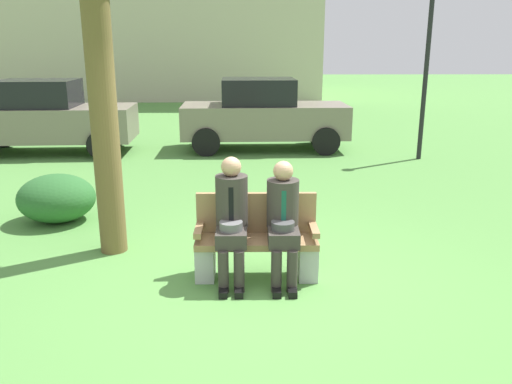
% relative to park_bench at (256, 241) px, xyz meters
% --- Properties ---
extents(ground_plane, '(80.00, 80.00, 0.00)m').
position_rel_park_bench_xyz_m(ground_plane, '(0.14, -0.23, -0.39)').
color(ground_plane, '#528B40').
extents(park_bench, '(1.31, 0.44, 0.90)m').
position_rel_park_bench_xyz_m(park_bench, '(0.00, 0.00, 0.00)').
color(park_bench, '#99754C').
rests_on(park_bench, ground).
extents(seated_man_left, '(0.34, 0.72, 1.34)m').
position_rel_park_bench_xyz_m(seated_man_left, '(-0.26, -0.12, 0.35)').
color(seated_man_left, '#38332D').
rests_on(seated_man_left, ground).
extents(seated_man_right, '(0.34, 0.72, 1.29)m').
position_rel_park_bench_xyz_m(seated_man_right, '(0.28, -0.12, 0.33)').
color(seated_man_right, '#38332D').
rests_on(seated_man_right, ground).
extents(shrub_near_bench, '(1.09, 1.00, 0.68)m').
position_rel_park_bench_xyz_m(shrub_near_bench, '(-2.83, 1.86, -0.05)').
color(shrub_near_bench, '#2A622B').
rests_on(shrub_near_bench, ground).
extents(parked_car_near, '(3.97, 1.85, 1.68)m').
position_rel_park_bench_xyz_m(parked_car_near, '(-4.76, 6.76, 0.44)').
color(parked_car_near, slate).
rests_on(parked_car_near, ground).
extents(parked_car_far, '(3.94, 1.78, 1.68)m').
position_rel_park_bench_xyz_m(parked_car_far, '(0.26, 7.15, 0.44)').
color(parked_car_far, slate).
rests_on(parked_car_far, ground).
extents(street_lamp, '(0.24, 0.24, 3.59)m').
position_rel_park_bench_xyz_m(street_lamp, '(3.69, 6.00, 1.81)').
color(street_lamp, black).
rests_on(street_lamp, ground).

